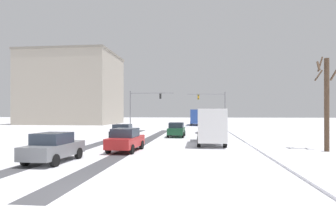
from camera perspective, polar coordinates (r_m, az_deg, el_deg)
ground_plane at (r=10.30m, az=-14.13°, el=-15.42°), size 300.00×300.00×0.00m
wheel_track_left_lane at (r=26.97m, az=-12.68°, el=-5.92°), size 1.17×35.35×0.01m
wheel_track_right_lane at (r=26.02m, az=-5.00°, el=-6.13°), size 1.20×35.35×0.01m
sidewalk_kerb_right at (r=24.72m, az=20.81°, el=-6.31°), size 4.00×35.35×0.12m
traffic_signal_far_left at (r=48.49m, az=-5.17°, el=1.98°), size 7.57×0.45×6.50m
traffic_signal_far_right at (r=51.42m, az=9.37°, el=1.82°), size 6.95×0.68×6.50m
car_white_lead at (r=38.07m, az=7.48°, el=-3.01°), size 1.88×4.12×1.62m
car_dark_green_second at (r=31.62m, az=1.73°, el=-3.59°), size 1.87×4.12×1.62m
car_black_third at (r=27.46m, az=-9.18°, el=-4.11°), size 2.01×4.19×1.62m
car_red_fourth at (r=20.02m, az=-8.59°, el=-5.59°), size 2.00×4.19×1.62m
car_grey_fifth at (r=16.73m, az=-22.23°, el=-6.65°), size 1.97×4.17×1.62m
bus_oncoming at (r=62.27m, az=5.92°, el=-0.82°), size 2.80×11.04×3.38m
box_truck_delivery at (r=24.56m, az=8.65°, el=-2.67°), size 2.32×7.41×3.02m
bare_tree_sidewalk_near at (r=22.63m, az=29.51°, el=1.94°), size 1.48×1.39×6.77m
office_building_far_left_block at (r=73.13m, az=-18.74°, el=4.48°), size 21.19×17.41×17.20m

